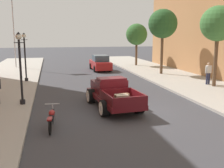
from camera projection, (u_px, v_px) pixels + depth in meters
ground_plane at (123, 112)px, 13.50m from camera, size 140.00×140.00×0.00m
hotrod_truck_maroon at (112, 93)px, 14.48m from camera, size 2.47×5.04×1.58m
motorcycle_parked at (52, 118)px, 11.10m from camera, size 0.62×2.12×0.93m
car_background_red at (100, 63)px, 29.04m from camera, size 1.92×4.33×1.65m
pedestrian_sidewalk_right at (208, 72)px, 20.07m from camera, size 0.53×0.22×1.65m
street_lamp_near at (20, 63)px, 14.13m from camera, size 0.50×0.32×3.85m
street_lamp_far at (25, 53)px, 21.30m from camera, size 0.50×0.32×3.85m
flagpole at (15, 17)px, 29.86m from camera, size 1.74×0.16×9.16m
street_tree_nearest at (218, 24)px, 18.75m from camera, size 2.47×2.47×5.69m
street_tree_second at (163, 24)px, 24.91m from camera, size 2.69×2.69×6.03m
street_tree_third at (137, 35)px, 32.03m from camera, size 2.55×2.55×4.98m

